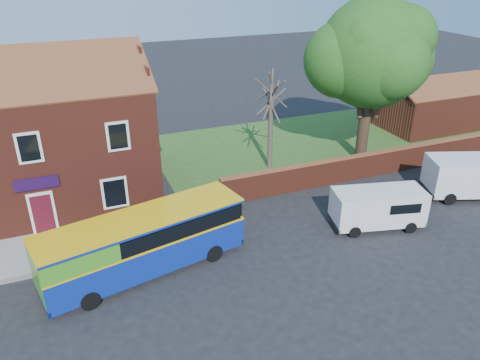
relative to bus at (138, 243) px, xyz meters
name	(u,v)px	position (x,y,z in m)	size (l,w,h in m)	color
ground	(232,290)	(3.27, -2.58, -1.55)	(120.00, 120.00, 0.00)	black
pavement	(48,251)	(-3.73, 3.17, -1.49)	(18.00, 3.50, 0.12)	gray
kerb	(49,272)	(-3.73, 1.42, -1.48)	(18.00, 0.15, 0.14)	slate
grass_strip	(333,141)	(16.27, 10.42, -1.53)	(26.00, 12.00, 0.04)	#426B28
shop_building	(33,142)	(-3.75, 8.92, 1.87)	(12.30, 8.13, 10.50)	maroon
boundary_wall	(385,162)	(16.27, 4.42, -0.73)	(22.00, 0.38, 1.60)	maroon
outbuilding	(432,107)	(25.27, 10.42, 0.06)	(8.20, 5.06, 4.17)	maroon
bus	(138,243)	(0.00, 0.00, 0.00)	(9.16, 4.11, 2.71)	navy
van_near	(378,207)	(11.93, -0.61, -0.43)	(4.85, 2.84, 2.00)	silver
van_far	(475,175)	(19.04, 0.10, -0.25)	(5.66, 3.76, 2.31)	silver
large_tree	(372,56)	(16.29, 7.08, 5.31)	(8.58, 6.79, 10.47)	black
bare_tree	(271,122)	(9.93, 7.94, 1.54)	(2.25, 2.69, 6.01)	#4C4238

